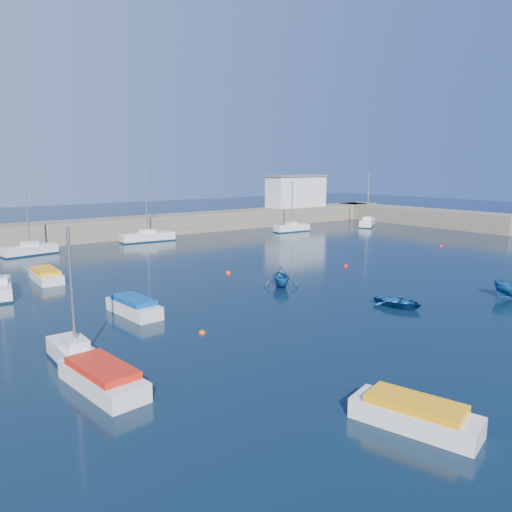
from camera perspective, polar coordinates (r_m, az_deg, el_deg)
ground at (r=31.82m, az=19.29°, el=-7.18°), size 220.00×220.00×0.00m
back_wall at (r=68.05m, az=-14.73°, el=3.16°), size 96.00×4.50×2.60m
right_arm at (r=85.21m, az=18.02°, el=4.34°), size 4.50×32.00×2.60m
harbor_office at (r=83.79m, az=4.61°, el=7.32°), size 10.00×4.00×5.00m
sailboat_1 at (r=24.90m, az=-19.88°, el=-10.72°), size 1.39×4.85×6.55m
sailboat_3 at (r=40.49m, az=-27.21°, el=-3.29°), size 2.36×5.46×7.06m
sailboat_5 at (r=57.70m, az=-24.40°, el=0.66°), size 5.66×2.45×7.31m
sailboat_6 at (r=63.74m, az=-12.28°, el=2.17°), size 6.78×2.41×8.72m
sailboat_7 at (r=72.03m, az=4.12°, el=3.23°), size 5.59×1.91×7.30m
sailboat_8 at (r=80.54m, az=12.60°, el=3.77°), size 6.33×5.15×8.47m
motorboat_0 at (r=22.31m, az=-17.14°, el=-13.12°), size 2.29×5.09×1.10m
motorboat_1 at (r=32.41m, az=-13.79°, el=-5.62°), size 1.98×4.66×1.11m
motorboat_2 at (r=44.14m, az=-22.91°, el=-2.03°), size 1.81×4.92×1.01m
motorboat_3 at (r=19.42m, az=17.70°, el=-16.88°), size 2.72×4.72×1.04m
dinghy_center at (r=34.57m, az=15.96°, el=-5.06°), size 2.91×3.63×0.67m
dinghy_left at (r=38.75m, az=2.86°, el=-2.32°), size 3.85×4.00×1.62m
buoy_0 at (r=28.35m, az=-6.17°, el=-8.78°), size 0.39×0.39×0.39m
buoy_1 at (r=47.34m, az=10.22°, el=-1.19°), size 0.47×0.47×0.47m
buoy_3 at (r=43.61m, az=-3.17°, el=-2.01°), size 0.47×0.47×0.47m
buoy_4 at (r=62.04m, az=20.38°, el=1.00°), size 0.41×0.41×0.41m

